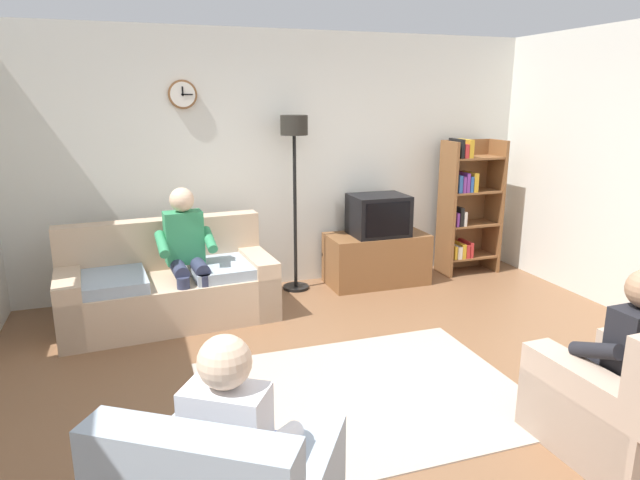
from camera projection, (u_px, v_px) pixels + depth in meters
name	position (u px, v px, depth m)	size (l,w,h in m)	color
ground_plane	(387.00, 394.00, 3.90)	(12.00, 12.00, 0.00)	brown
back_wall_assembly	(284.00, 161.00, 6.00)	(6.20, 0.17, 2.70)	silver
couch	(168.00, 287.00, 5.15)	(1.96, 1.03, 0.90)	tan
tv_stand	(376.00, 259.00, 6.18)	(1.10, 0.56, 0.56)	brown
tv	(378.00, 215.00, 6.03)	(0.60, 0.49, 0.44)	black
bookshelf	(466.00, 205.00, 6.48)	(0.68, 0.36, 1.58)	brown
floor_lamp	(294.00, 155.00, 5.70)	(0.28, 0.28, 1.85)	black
armchair_near_bookshelf	(629.00, 407.00, 3.20)	(0.83, 0.91, 0.90)	tan
area_rug	(365.00, 395.00, 3.88)	(2.20, 1.70, 0.01)	#AD9E8E
person_on_couch	(187.00, 249.00, 5.01)	(0.53, 0.56, 1.24)	#338C59
person_in_left_armchair	(237.00, 440.00, 2.37)	(0.61, 0.64, 1.12)	silver
person_in_right_armchair	(624.00, 351.00, 3.20)	(0.52, 0.55, 1.12)	black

